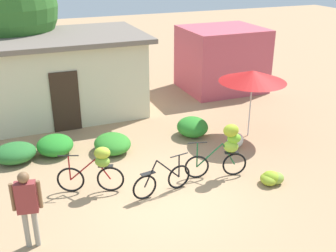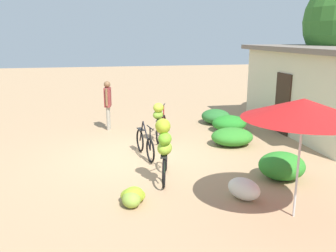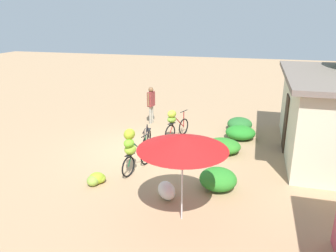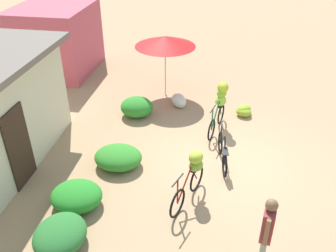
% 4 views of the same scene
% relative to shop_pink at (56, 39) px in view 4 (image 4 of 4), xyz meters
% --- Properties ---
extents(ground_plane, '(60.00, 60.00, 0.00)m').
position_rel_shop_pink_xyz_m(ground_plane, '(-5.38, -7.02, -1.31)').
color(ground_plane, tan).
extents(shop_pink, '(3.20, 2.80, 2.61)m').
position_rel_shop_pink_xyz_m(shop_pink, '(0.00, 0.00, 0.00)').
color(shop_pink, '#C44D5C').
rests_on(shop_pink, ground).
extents(hedge_bush_front_left, '(1.18, 1.05, 0.53)m').
position_rel_shop_pink_xyz_m(hedge_bush_front_left, '(-8.63, -3.79, -1.04)').
color(hedge_bush_front_left, '#296C2D').
rests_on(hedge_bush_front_left, ground).
extents(hedge_bush_front_right, '(1.05, 1.18, 0.53)m').
position_rel_shop_pink_xyz_m(hedge_bush_front_right, '(-7.51, -3.69, -1.04)').
color(hedge_bush_front_right, '#268226').
rests_on(hedge_bush_front_right, ground).
extents(hedge_bush_mid, '(1.07, 1.26, 0.51)m').
position_rel_shop_pink_xyz_m(hedge_bush_mid, '(-5.91, -4.21, -1.05)').
color(hedge_bush_mid, '#318228').
rests_on(hedge_bush_mid, ground).
extents(hedge_bush_by_door, '(0.99, 1.05, 0.62)m').
position_rel_shop_pink_xyz_m(hedge_bush_by_door, '(-3.23, -4.06, -1.00)').
color(hedge_bush_by_door, '#2D8529').
rests_on(hedge_bush_by_door, ground).
extents(market_umbrella, '(2.08, 2.08, 2.16)m').
position_rel_shop_pink_xyz_m(market_umbrella, '(-1.55, -4.72, 0.68)').
color(market_umbrella, beige).
rests_on(market_umbrella, ground).
extents(bicycle_leftmost, '(1.57, 0.68, 1.22)m').
position_rel_shop_pink_xyz_m(bicycle_leftmost, '(-6.81, -6.24, -0.60)').
color(bicycle_leftmost, black).
rests_on(bicycle_leftmost, ground).
extents(bicycle_near_pile, '(1.60, 0.31, 0.96)m').
position_rel_shop_pink_xyz_m(bicycle_near_pile, '(-5.38, -6.90, -0.95)').
color(bicycle_near_pile, black).
rests_on(bicycle_near_pile, ground).
extents(bicycle_center_loaded, '(1.63, 0.53, 1.48)m').
position_rel_shop_pink_xyz_m(bicycle_center_loaded, '(-3.52, -6.73, -0.44)').
color(bicycle_center_loaded, black).
rests_on(bicycle_center_loaded, ground).
extents(banana_pile_on_ground, '(0.70, 0.60, 0.34)m').
position_rel_shop_pink_xyz_m(banana_pile_on_ground, '(-2.61, -7.53, -1.15)').
color(banana_pile_on_ground, '#94B02B').
rests_on(banana_pile_on_ground, ground).
extents(produce_sack, '(0.83, 0.75, 0.44)m').
position_rel_shop_pink_xyz_m(produce_sack, '(-2.40, -5.33, -1.09)').
color(produce_sack, silver).
rests_on(produce_sack, ground).
extents(person_vendor, '(0.57, 0.27, 1.69)m').
position_rel_shop_pink_xyz_m(person_vendor, '(-8.50, -7.75, -0.27)').
color(person_vendor, gray).
rests_on(person_vendor, ground).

